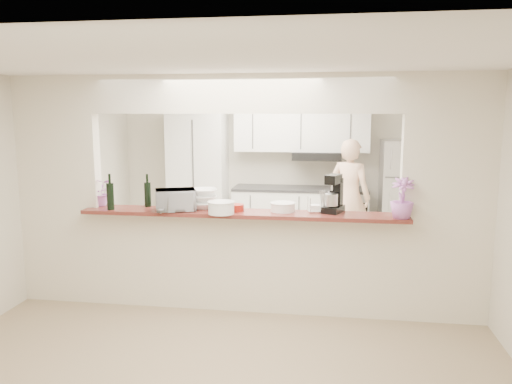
% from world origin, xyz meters
% --- Properties ---
extents(floor, '(6.00, 6.00, 0.00)m').
position_xyz_m(floor, '(0.00, 0.00, 0.00)').
color(floor, gray).
rests_on(floor, ground).
extents(tile_overlay, '(5.00, 2.90, 0.01)m').
position_xyz_m(tile_overlay, '(0.00, 1.55, 0.01)').
color(tile_overlay, beige).
rests_on(tile_overlay, floor).
extents(partition, '(5.00, 0.15, 2.50)m').
position_xyz_m(partition, '(0.00, 0.00, 1.48)').
color(partition, silver).
rests_on(partition, floor).
extents(bar_counter, '(3.40, 0.38, 1.09)m').
position_xyz_m(bar_counter, '(0.00, -0.00, 0.58)').
color(bar_counter, silver).
rests_on(bar_counter, floor).
extents(kitchen_cabinets, '(3.15, 0.62, 2.25)m').
position_xyz_m(kitchen_cabinets, '(-0.19, 2.72, 0.97)').
color(kitchen_cabinets, silver).
rests_on(kitchen_cabinets, floor).
extents(refrigerator, '(0.75, 0.70, 1.70)m').
position_xyz_m(refrigerator, '(2.05, 2.65, 0.85)').
color(refrigerator, '#BAB9BF').
rests_on(refrigerator, floor).
extents(flower_left, '(0.33, 0.30, 0.30)m').
position_xyz_m(flower_left, '(-1.60, 0.05, 1.24)').
color(flower_left, pink).
rests_on(flower_left, bar_counter).
extents(wine_bottle_a, '(0.08, 0.08, 0.38)m').
position_xyz_m(wine_bottle_a, '(-1.40, -0.15, 1.24)').
color(wine_bottle_a, black).
rests_on(wine_bottle_a, bar_counter).
extents(wine_bottle_b, '(0.07, 0.07, 0.36)m').
position_xyz_m(wine_bottle_b, '(-1.07, 0.07, 1.23)').
color(wine_bottle_b, black).
rests_on(wine_bottle_b, bar_counter).
extents(toaster_oven, '(0.48, 0.41, 0.23)m').
position_xyz_m(toaster_oven, '(-0.70, -0.10, 1.20)').
color(toaster_oven, '#B0B0B5').
rests_on(toaster_oven, bar_counter).
extents(serving_bowls, '(0.36, 0.36, 0.21)m').
position_xyz_m(serving_bowls, '(-0.44, 0.05, 1.20)').
color(serving_bowls, white).
rests_on(serving_bowls, bar_counter).
extents(plate_stack_a, '(0.28, 0.28, 0.13)m').
position_xyz_m(plate_stack_a, '(-0.19, -0.19, 1.15)').
color(plate_stack_a, white).
rests_on(plate_stack_a, bar_counter).
extents(plate_stack_b, '(0.26, 0.26, 0.09)m').
position_xyz_m(plate_stack_b, '(0.42, 0.03, 1.14)').
color(plate_stack_b, white).
rests_on(plate_stack_b, bar_counter).
extents(red_bowl, '(0.15, 0.15, 0.07)m').
position_xyz_m(red_bowl, '(-0.06, -0.03, 1.13)').
color(red_bowl, maroon).
rests_on(red_bowl, bar_counter).
extents(tan_bowl, '(0.13, 0.13, 0.06)m').
position_xyz_m(tan_bowl, '(0.40, 0.08, 1.12)').
color(tan_bowl, beige).
rests_on(tan_bowl, bar_counter).
extents(utensil_caddy, '(0.27, 0.20, 0.23)m').
position_xyz_m(utensil_caddy, '(0.80, 0.05, 1.18)').
color(utensil_caddy, silver).
rests_on(utensil_caddy, bar_counter).
extents(stand_mixer, '(0.25, 0.31, 0.39)m').
position_xyz_m(stand_mixer, '(0.95, 0.06, 1.27)').
color(stand_mixer, black).
rests_on(stand_mixer, bar_counter).
extents(flower_right, '(0.24, 0.24, 0.40)m').
position_xyz_m(flower_right, '(1.60, -0.15, 1.29)').
color(flower_right, '#BF6CC9').
rests_on(flower_right, bar_counter).
extents(person, '(0.75, 0.64, 1.73)m').
position_xyz_m(person, '(1.20, 2.30, 0.86)').
color(person, '#DDAF90').
rests_on(person, floor).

